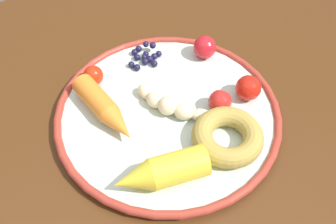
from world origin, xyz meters
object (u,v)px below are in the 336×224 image
Objects in this scene: carrot_yellow at (161,172)px; tomato_far at (93,75)px; donut at (228,136)px; tomato_near at (248,88)px; plate at (168,113)px; carrot_orange at (105,109)px; blueberry_pile at (145,56)px; tomato_extra at (220,101)px; tomato_mid at (205,47)px; banana at (170,105)px; dining_table at (149,162)px.

carrot_yellow reaches higher than tomato_far.
carrot_yellow is at bearing -97.78° from tomato_far.
donut is 0.10m from tomato_near.
donut is at bearing -73.20° from plate.
carrot_yellow is at bearing -91.72° from carrot_orange.
plate is 5.49× the size of blueberry_pile.
tomato_extra is at bearing 55.70° from donut.
carrot_orange is 0.21m from tomato_mid.
banana is (0.00, 0.00, 0.02)m from plate.
carrot_orange is 3.37× the size of tomato_near.
plate is 2.82× the size of banana.
blueberry_pile is 1.95× the size of tomato_far.
tomato_near reaches higher than plate.
dining_table is 0.11m from plate.
banana is 0.12m from blueberry_pile.
blueberry_pile is at bearing 86.08° from donut.
dining_table is at bearing -179.50° from banana.
blueberry_pile is (0.13, 0.20, -0.01)m from carrot_yellow.
carrot_yellow is at bearing -164.75° from tomato_extra.
banana is at bearing 104.40° from donut.
plate is at bearing 106.80° from donut.
carrot_orange is at bearing -109.02° from tomato_far.
carrot_yellow is 2.09× the size of blueberry_pile.
blueberry_pile is (0.12, 0.06, -0.01)m from carrot_orange.
tomato_far reaches higher than donut.
banana is 0.93× the size of carrot_yellow.
carrot_orange reaches higher than dining_table.
banana reaches higher than plate.
tomato_mid is 1.22× the size of tomato_far.
dining_table is 0.17m from tomato_far.
donut is 2.56× the size of tomato_near.
blueberry_pile is 0.16m from tomato_extra.
plate is 0.13m from tomato_near.
tomato_near reaches higher than tomato_far.
tomato_near is at bearing -10.33° from tomato_extra.
tomato_near is (0.09, 0.04, 0.01)m from donut.
tomato_mid is at bearing 34.10° from carrot_yellow.
tomato_mid is (0.21, 0.14, -0.00)m from carrot_yellow.
tomato_near reaches higher than donut.
tomato_mid reaches higher than blueberry_pile.
donut reaches higher than dining_table.
dining_table is 0.17m from donut.
tomato_far is (-0.17, 0.18, -0.00)m from tomato_near.
blueberry_pile is at bearing 97.40° from tomato_extra.
donut is 2.87× the size of tomato_extra.
carrot_orange is (-0.04, 0.05, 0.12)m from dining_table.
dining_table is 3.22× the size of plate.
tomato_extra is at bearing -37.11° from banana.
tomato_far reaches higher than dining_table.
plate is at bearing -66.82° from tomato_far.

